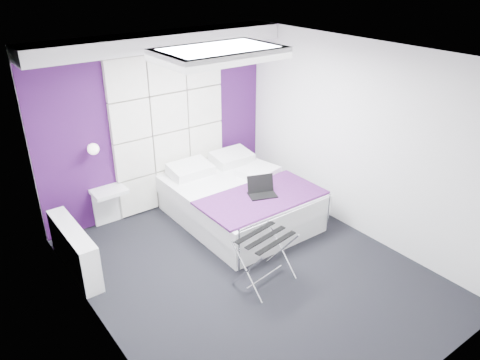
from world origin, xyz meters
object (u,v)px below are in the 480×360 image
object	(u,v)px
radiator	(74,250)
nightstand	(109,191)
bed	(239,200)
laptop	(260,190)
wall_lamp	(92,148)
luggage_rack	(265,260)

from	to	relation	value
radiator	nightstand	world-z (taller)	radiator
bed	nightstand	xyz separation A→B (m)	(-1.57, 0.90, 0.26)
bed	laptop	size ratio (longest dim) A/B	5.61
wall_lamp	bed	distance (m)	2.15
laptop	luggage_rack	bearing A→B (deg)	-105.57
nightstand	luggage_rack	world-z (taller)	luggage_rack
wall_lamp	luggage_rack	size ratio (longest dim) A/B	0.24
nightstand	laptop	distance (m)	2.09
radiator	bed	world-z (taller)	bed
radiator	bed	xyz separation A→B (m)	(2.34, -0.18, 0.00)
wall_lamp	radiator	bearing A→B (deg)	-130.10
bed	laptop	distance (m)	0.55
bed	luggage_rack	bearing A→B (deg)	-115.09
radiator	nightstand	distance (m)	1.08
luggage_rack	laptop	size ratio (longest dim) A/B	1.74
wall_lamp	nightstand	bearing A→B (deg)	-17.27
wall_lamp	laptop	xyz separation A→B (m)	(1.73, -1.38, -0.58)
bed	nightstand	size ratio (longest dim) A/B	4.46
wall_lamp	nightstand	xyz separation A→B (m)	(0.13, -0.04, -0.66)
wall_lamp	radiator	world-z (taller)	wall_lamp
bed	nightstand	distance (m)	1.83
wall_lamp	luggage_rack	distance (m)	2.70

